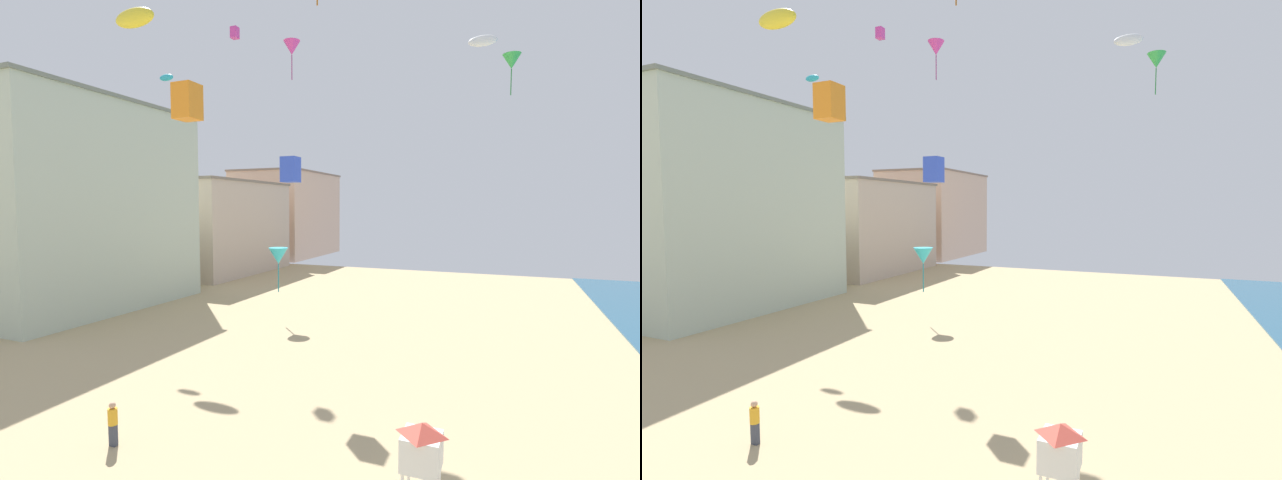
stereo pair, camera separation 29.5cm
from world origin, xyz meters
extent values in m
cube|color=#B7C6B2|center=(-26.30, 25.93, 8.67)|extent=(16.87, 18.24, 17.35)
cube|color=slate|center=(-26.30, 25.93, 17.50)|extent=(17.21, 18.61, 0.30)
cube|color=#C6B29E|center=(-26.30, 48.47, 5.95)|extent=(14.20, 18.86, 11.90)
cube|color=slate|center=(-26.30, 48.47, 12.05)|extent=(14.49, 19.24, 0.30)
cube|color=beige|center=(-26.30, 71.50, 7.34)|extent=(12.65, 20.35, 14.68)
cube|color=#89715E|center=(-26.30, 71.50, 14.83)|extent=(12.90, 20.76, 0.30)
cube|color=#383D4C|center=(-2.21, 9.71, 0.40)|extent=(0.28, 0.18, 0.80)
cylinder|color=gold|center=(-2.21, 9.71, 1.10)|extent=(0.34, 0.34, 0.60)
sphere|color=tan|center=(-2.21, 9.71, 1.52)|extent=(0.24, 0.24, 0.24)
cylinder|color=white|center=(8.33, 11.08, 0.60)|extent=(0.10, 0.10, 1.20)
cube|color=white|center=(8.78, 10.63, 1.70)|extent=(1.10, 1.10, 1.00)
pyramid|color=#D14C3D|center=(8.78, 10.63, 2.38)|extent=(1.10, 1.10, 0.35)
ellipsoid|color=white|center=(8.88, 32.88, 20.58)|extent=(2.01, 0.56, 0.78)
ellipsoid|color=yellow|center=(-3.02, 12.14, 16.22)|extent=(1.93, 0.54, 0.75)
ellipsoid|color=#2DB7CC|center=(-10.17, 23.75, 16.03)|extent=(2.32, 0.64, 0.90)
cone|color=green|center=(10.84, 25.09, 16.63)|extent=(0.97, 0.97, 0.79)
cylinder|color=#277C35|center=(10.84, 25.09, 15.53)|extent=(0.05, 0.05, 1.41)
cone|color=#2DB7CC|center=(-5.10, 27.98, 5.06)|extent=(1.49, 1.49, 1.22)
cylinder|color=teal|center=(-5.10, 27.98, 3.36)|extent=(0.08, 0.08, 2.17)
cone|color=#DB3D9E|center=(-1.98, 24.13, 18.75)|extent=(1.06, 1.06, 0.87)
cylinder|color=#992A6E|center=(-1.98, 24.13, 17.55)|extent=(0.06, 0.06, 1.54)
cube|color=#DB3D9E|center=(-9.36, 28.95, 22.43)|extent=(0.55, 0.55, 0.87)
cube|color=blue|center=(0.05, 19.78, 10.73)|extent=(0.86, 0.86, 1.35)
cube|color=orange|center=(-1.26, 13.06, 12.99)|extent=(0.91, 0.91, 1.43)
ellipsoid|color=#2DB7CC|center=(-13.96, 26.34, 18.81)|extent=(1.31, 0.36, 0.51)
camera|label=1|loc=(10.89, -1.96, 8.71)|focal=25.18mm
camera|label=2|loc=(11.16, -1.84, 8.71)|focal=25.18mm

